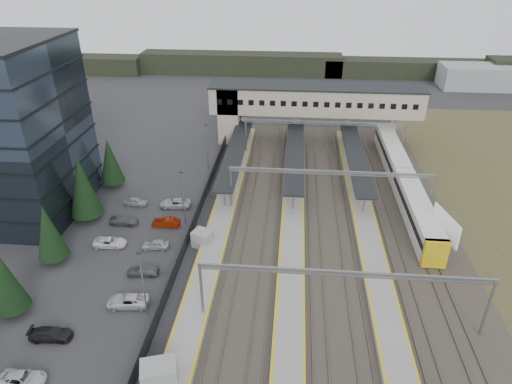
# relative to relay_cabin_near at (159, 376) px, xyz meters

# --- Properties ---
(ground) EXTENTS (220.00, 220.00, 0.00)m
(ground) POSITION_rel_relay_cabin_near_xyz_m (4.22, 16.57, -1.30)
(ground) COLOR #2B2B2D
(ground) RESTS_ON ground
(conifer_row) EXTENTS (4.42, 49.82, 9.50)m
(conifer_row) POSITION_rel_relay_cabin_near_xyz_m (-17.78, 12.71, 3.54)
(conifer_row) COLOR black
(conifer_row) RESTS_ON ground
(car_park) EXTENTS (10.55, 44.76, 1.29)m
(car_park) POSITION_rel_relay_cabin_near_xyz_m (-9.13, 10.87, -0.69)
(car_park) COLOR silver
(car_park) RESTS_ON ground
(lampposts) EXTENTS (0.50, 53.25, 8.07)m
(lampposts) POSITION_rel_relay_cabin_near_xyz_m (-3.78, 17.82, 3.04)
(lampposts) COLOR gray
(lampposts) RESTS_ON ground
(fence) EXTENTS (0.08, 90.00, 2.00)m
(fence) POSITION_rel_relay_cabin_near_xyz_m (-2.28, 21.57, -0.30)
(fence) COLOR #26282B
(fence) RESTS_ON ground
(relay_cabin_near) EXTENTS (3.63, 3.08, 2.59)m
(relay_cabin_near) POSITION_rel_relay_cabin_near_xyz_m (0.00, 0.00, 0.00)
(relay_cabin_near) COLOR gray
(relay_cabin_near) RESTS_ON ground
(relay_cabin_far) EXTENTS (2.94, 2.70, 2.20)m
(relay_cabin_far) POSITION_rel_relay_cabin_near_xyz_m (-0.29, 21.53, -0.20)
(relay_cabin_far) COLOR gray
(relay_cabin_far) RESTS_ON ground
(rail_corridor) EXTENTS (34.00, 90.00, 0.92)m
(rail_corridor) POSITION_rel_relay_cabin_near_xyz_m (13.56, 21.57, -1.01)
(rail_corridor) COLOR #36332A
(rail_corridor) RESTS_ON ground
(canopies) EXTENTS (23.10, 30.00, 3.28)m
(canopies) POSITION_rel_relay_cabin_near_xyz_m (11.22, 43.57, 2.63)
(canopies) COLOR black
(canopies) RESTS_ON ground
(footbridge) EXTENTS (40.40, 6.40, 11.20)m
(footbridge) POSITION_rel_relay_cabin_near_xyz_m (11.92, 58.57, 6.64)
(footbridge) COLOR tan
(footbridge) RESTS_ON ground
(gantries) EXTENTS (28.40, 62.28, 7.17)m
(gantries) POSITION_rel_relay_cabin_near_xyz_m (16.22, 19.57, 4.70)
(gantries) COLOR gray
(gantries) RESTS_ON ground
(train) EXTENTS (2.93, 40.72, 3.69)m
(train) POSITION_rel_relay_cabin_near_xyz_m (28.22, 39.07, 0.80)
(train) COLOR silver
(train) RESTS_ON ground
(billboard) EXTENTS (1.55, 6.20, 5.43)m
(billboard) POSITION_rel_relay_cabin_near_xyz_m (30.14, 23.04, 2.38)
(billboard) COLOR gray
(billboard) RESTS_ON ground
(treeline_far) EXTENTS (170.00, 19.00, 7.00)m
(treeline_far) POSITION_rel_relay_cabin_near_xyz_m (28.03, 108.85, 1.65)
(treeline_far) COLOR black
(treeline_far) RESTS_ON ground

